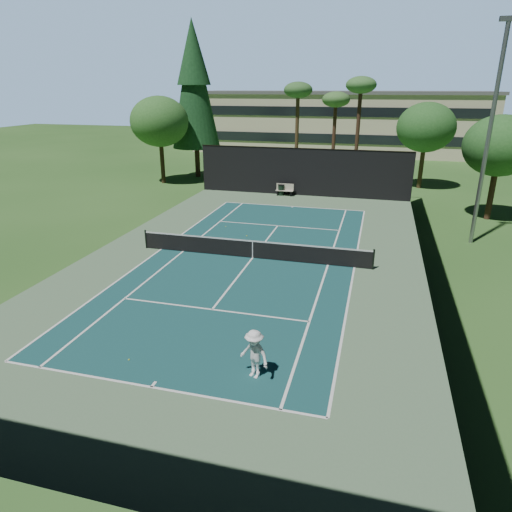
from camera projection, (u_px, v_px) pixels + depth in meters
The scene contains 22 objects.
ground at pixel (253, 258), 24.98m from camera, with size 160.00×160.00×0.00m, color #2D5A22.
apron_slab at pixel (253, 258), 24.98m from camera, with size 18.00×32.00×0.01m, color #557753.
court_surface at pixel (253, 258), 24.98m from camera, with size 10.97×23.77×0.01m, color #164748.
court_lines at pixel (253, 258), 24.98m from camera, with size 11.07×23.87×0.01m.
tennis_net at pixel (253, 249), 24.79m from camera, with size 12.90×0.10×1.10m.
fence at pixel (253, 223), 24.34m from camera, with size 18.04×32.05×4.03m.
player at pixel (254, 354), 14.49m from camera, with size 1.08×0.62×1.67m, color white.
tennis_ball_a at pixel (129, 360), 15.63m from camera, with size 0.06×0.06×0.06m, color #C8DC32.
tennis_ball_b at pixel (247, 236), 28.61m from camera, with size 0.08×0.08×0.08m, color #CBE834.
tennis_ball_c at pixel (296, 252), 25.76m from camera, with size 0.06×0.06×0.06m, color #D1DD32.
tennis_ball_d at pixel (226, 226), 30.57m from camera, with size 0.06×0.06×0.06m, color #BCD630.
park_bench at pixel (285, 189), 39.23m from camera, with size 1.50×0.45×1.02m.
trash_bin at pixel (281, 190), 39.35m from camera, with size 0.56×0.56×0.95m.
pine_tree at pixel (194, 79), 44.50m from camera, with size 4.80×4.80×15.00m.
palm_a at pixel (298, 94), 44.35m from camera, with size 2.80×2.80×9.32m.
palm_b at pixel (336, 102), 45.60m from camera, with size 2.80×2.80×8.42m.
palm_c at pixel (361, 89), 41.84m from camera, with size 2.80×2.80×9.77m.
decid_tree_a at pixel (426, 128), 40.59m from camera, with size 5.12×5.12×7.62m.
decid_tree_b at pixel (500, 146), 30.68m from camera, with size 4.80×4.80×7.14m.
decid_tree_c at pixel (160, 122), 42.68m from camera, with size 5.44×5.44×8.09m.
campus_building at pixel (338, 121), 65.15m from camera, with size 40.50×12.50×8.30m.
light_pole at pixel (489, 132), 25.25m from camera, with size 0.90×0.25×12.22m.
Camera 1 is at (6.24, -22.53, 8.81)m, focal length 32.00 mm.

